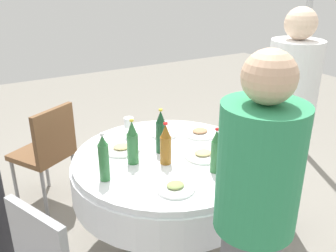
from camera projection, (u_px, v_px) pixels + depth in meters
ground_plane at (168, 247)px, 2.65m from camera, size 10.00×10.00×0.00m
dining_table at (168, 176)px, 2.42m from camera, size 1.24×1.24×0.74m
bottle_green_right at (132, 143)px, 2.22m from camera, size 0.07×0.07×0.29m
bottle_green_east at (104, 159)px, 2.03m from camera, size 0.06×0.06×0.29m
bottle_green_mid at (216, 152)px, 2.12m from camera, size 0.06×0.06×0.28m
bottle_dark_green_left at (161, 132)px, 2.35m from camera, size 0.07×0.07×0.30m
bottle_amber_outer at (166, 145)px, 2.22m from camera, size 0.07×0.07×0.27m
wine_glass_left at (246, 147)px, 2.25m from camera, size 0.07×0.07×0.15m
wine_glass_outer at (129, 124)px, 2.57m from camera, size 0.07×0.07×0.15m
plate_inner at (200, 133)px, 2.66m from camera, size 0.25×0.25×0.04m
plate_west at (175, 187)px, 1.99m from camera, size 0.21×0.21×0.04m
plate_rear at (122, 149)px, 2.42m from camera, size 0.25×0.25×0.04m
plate_south at (203, 155)px, 2.34m from camera, size 0.24×0.24×0.04m
knife_east at (229, 145)px, 2.50m from camera, size 0.15×0.13×0.00m
folded_napkin at (163, 136)px, 2.61m from camera, size 0.15×0.15×0.02m
person_east at (253, 226)px, 1.57m from camera, size 0.34×0.34×1.58m
person_mid at (287, 123)px, 2.56m from camera, size 0.34×0.34×1.63m
chair_north at (48, 148)px, 2.95m from camera, size 0.55×0.55×0.87m
tent_pole_secondary at (304, 40)px, 3.92m from camera, size 0.07×0.07×2.31m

